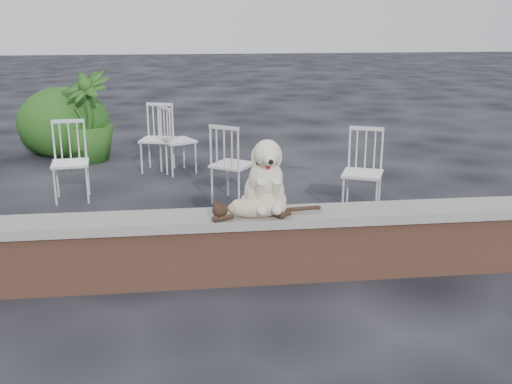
{
  "coord_description": "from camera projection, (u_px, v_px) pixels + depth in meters",
  "views": [
    {
      "loc": [
        0.21,
        -4.58,
        2.13
      ],
      "look_at": [
        0.8,
        0.2,
        0.7
      ],
      "focal_mm": 41.99,
      "sensor_mm": 36.0,
      "label": 1
    }
  ],
  "objects": [
    {
      "name": "chair_a",
      "position": [
        70.0,
        162.0,
        7.03
      ],
      "size": [
        0.62,
        0.62,
        0.94
      ],
      "primitive_type": null,
      "rotation": [
        0.0,
        0.0,
        0.12
      ],
      "color": "silver",
      "rests_on": "ground"
    },
    {
      "name": "chair_b",
      "position": [
        157.0,
        138.0,
        8.36
      ],
      "size": [
        0.69,
        0.69,
        0.94
      ],
      "primitive_type": null,
      "rotation": [
        0.0,
        0.0,
        -0.26
      ],
      "color": "silver",
      "rests_on": "ground"
    },
    {
      "name": "ground",
      "position": [
        163.0,
        283.0,
        4.95
      ],
      "size": [
        60.0,
        60.0,
        0.0
      ],
      "primitive_type": "plane",
      "color": "black",
      "rests_on": "ground"
    },
    {
      "name": "chair_d",
      "position": [
        363.0,
        172.0,
        6.57
      ],
      "size": [
        0.74,
        0.74,
        0.94
      ],
      "primitive_type": null,
      "rotation": [
        0.0,
        0.0,
        -0.41
      ],
      "color": "silver",
      "rests_on": "ground"
    },
    {
      "name": "chair_c",
      "position": [
        233.0,
        163.0,
        6.96
      ],
      "size": [
        0.78,
        0.78,
        0.94
      ],
      "primitive_type": null,
      "rotation": [
        0.0,
        0.0,
        2.53
      ],
      "color": "silver",
      "rests_on": "ground"
    },
    {
      "name": "chair_e",
      "position": [
        178.0,
        140.0,
        8.28
      ],
      "size": [
        0.75,
        0.75,
        0.94
      ],
      "primitive_type": null,
      "rotation": [
        0.0,
        0.0,
        2.03
      ],
      "color": "silver",
      "rests_on": "ground"
    },
    {
      "name": "capstone",
      "position": [
        160.0,
        222.0,
        4.79
      ],
      "size": [
        6.2,
        0.4,
        0.08
      ],
      "primitive_type": "cube",
      "color": "slate",
      "rests_on": "brick_wall"
    },
    {
      "name": "cat",
      "position": [
        257.0,
        206.0,
        4.75
      ],
      "size": [
        1.07,
        0.29,
        0.18
      ],
      "primitive_type": null,
      "rotation": [
        0.0,
        0.0,
        0.03
      ],
      "color": "tan",
      "rests_on": "capstone"
    },
    {
      "name": "shrubbery",
      "position": [
        42.0,
        129.0,
        9.21
      ],
      "size": [
        2.53,
        1.93,
        1.12
      ],
      "color": "#264D16",
      "rests_on": "ground"
    },
    {
      "name": "dog",
      "position": [
        264.0,
        174.0,
        4.84
      ],
      "size": [
        0.43,
        0.56,
        0.63
      ],
      "primitive_type": null,
      "rotation": [
        0.0,
        0.0,
        0.03
      ],
      "color": "beige",
      "rests_on": "capstone"
    },
    {
      "name": "potted_plant_b",
      "position": [
        87.0,
        117.0,
        8.89
      ],
      "size": [
        1.03,
        1.03,
        1.34
      ],
      "primitive_type": "imported",
      "rotation": [
        0.0,
        0.0,
        -0.56
      ],
      "color": "#264D16",
      "rests_on": "ground"
    },
    {
      "name": "brick_wall",
      "position": [
        162.0,
        255.0,
        4.87
      ],
      "size": [
        6.0,
        0.3,
        0.5
      ],
      "primitive_type": "cube",
      "color": "brown",
      "rests_on": "ground"
    }
  ]
}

